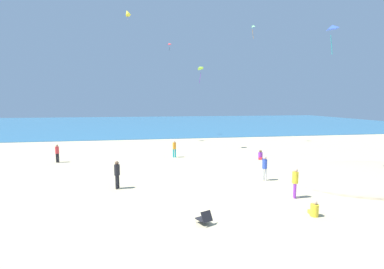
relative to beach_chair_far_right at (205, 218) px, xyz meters
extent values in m
plane|color=#C6B58C|center=(0.98, 12.72, -0.29)|extent=(120.00, 120.00, 0.00)
cube|color=teal|center=(0.98, 57.65, -0.26)|extent=(120.00, 60.00, 0.05)
ellipsoid|color=tan|center=(12.72, 4.79, -0.29)|extent=(11.87, 8.31, 1.78)
cube|color=black|center=(-0.05, 0.12, -0.09)|extent=(0.65, 0.67, 0.03)
cube|color=black|center=(0.06, -0.14, 0.11)|extent=(0.54, 0.41, 0.42)
cylinder|color=#B7B7BC|center=(-0.33, 0.16, -0.19)|extent=(0.02, 0.02, 0.19)
cylinder|color=#B7B7BC|center=(0.11, 0.36, -0.19)|extent=(0.02, 0.02, 0.19)
cylinder|color=purple|center=(7.94, 12.47, 0.01)|extent=(0.52, 0.52, 0.60)
sphere|color=brown|center=(7.94, 12.47, 0.42)|extent=(0.24, 0.24, 0.24)
cube|color=red|center=(7.84, 12.25, -0.20)|extent=(0.46, 0.52, 0.17)
cylinder|color=black|center=(-9.56, 14.04, 0.10)|extent=(0.14, 0.14, 0.78)
cylinder|color=black|center=(-9.72, 14.11, 0.10)|extent=(0.14, 0.14, 0.78)
cylinder|color=red|center=(-9.64, 14.07, 0.79)|extent=(0.42, 0.42, 0.58)
sphere|color=tan|center=(-9.64, 14.07, 1.17)|extent=(0.21, 0.21, 0.21)
cylinder|color=purple|center=(5.51, 2.47, 0.12)|extent=(0.14, 0.14, 0.81)
cylinder|color=purple|center=(5.44, 2.30, 0.12)|extent=(0.14, 0.14, 0.81)
cylinder|color=yellow|center=(5.48, 2.38, 0.83)|extent=(0.43, 0.43, 0.61)
sphere|color=beige|center=(5.48, 2.38, 1.23)|extent=(0.22, 0.22, 0.22)
cylinder|color=yellow|center=(5.05, -0.03, -0.01)|extent=(0.42, 0.42, 0.55)
sphere|color=beige|center=(5.05, -0.03, 0.36)|extent=(0.22, 0.22, 0.22)
cube|color=yellow|center=(5.10, 0.19, -0.21)|extent=(0.35, 0.44, 0.16)
cylinder|color=black|center=(-4.06, 5.62, 0.13)|extent=(0.14, 0.14, 0.83)
cylinder|color=black|center=(-3.98, 5.79, 0.13)|extent=(0.14, 0.14, 0.83)
cylinder|color=black|center=(-4.02, 5.70, 0.85)|extent=(0.44, 0.44, 0.62)
sphere|color=brown|center=(-4.02, 5.70, 1.27)|extent=(0.23, 0.23, 0.23)
cylinder|color=#19ADB2|center=(0.30, 14.58, 0.11)|extent=(0.14, 0.14, 0.79)
cylinder|color=#19ADB2|center=(0.48, 14.56, 0.11)|extent=(0.14, 0.14, 0.79)
cylinder|color=orange|center=(0.39, 14.57, 0.80)|extent=(0.34, 0.34, 0.59)
sphere|color=beige|center=(0.39, 14.57, 1.19)|extent=(0.22, 0.22, 0.22)
cylinder|color=white|center=(5.41, 5.83, 0.12)|extent=(0.14, 0.14, 0.81)
cylinder|color=white|center=(5.23, 5.85, 0.12)|extent=(0.14, 0.14, 0.81)
cylinder|color=blue|center=(5.32, 5.84, 0.82)|extent=(0.36, 0.36, 0.60)
sphere|color=beige|center=(5.32, 5.84, 1.22)|extent=(0.22, 0.22, 0.22)
cone|color=yellow|center=(-3.98, 24.74, 15.41)|extent=(0.95, 1.04, 0.90)
cylinder|color=pink|center=(-3.98, 24.74, 14.87)|extent=(0.09, 0.12, 0.49)
pyramid|color=green|center=(10.72, 21.96, 13.81)|extent=(0.56, 0.63, 0.31)
cylinder|color=orange|center=(10.76, 21.98, 12.93)|extent=(0.23, 0.11, 1.06)
pyramid|color=red|center=(1.63, 31.34, 13.30)|extent=(0.80, 0.86, 0.30)
cylinder|color=black|center=(1.64, 31.34, 12.59)|extent=(0.05, 0.05, 0.48)
pyramid|color=#99DB33|center=(3.58, 18.57, 8.41)|extent=(0.92, 0.93, 0.45)
cylinder|color=purple|center=(3.62, 18.53, 7.38)|extent=(0.18, 0.16, 1.09)
pyramid|color=blue|center=(8.47, 4.18, 9.14)|extent=(0.64, 0.77, 0.27)
cylinder|color=#1EADAD|center=(8.48, 4.19, 8.14)|extent=(0.23, 0.09, 1.09)
camera|label=1|loc=(-2.50, -11.07, 4.83)|focal=26.38mm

